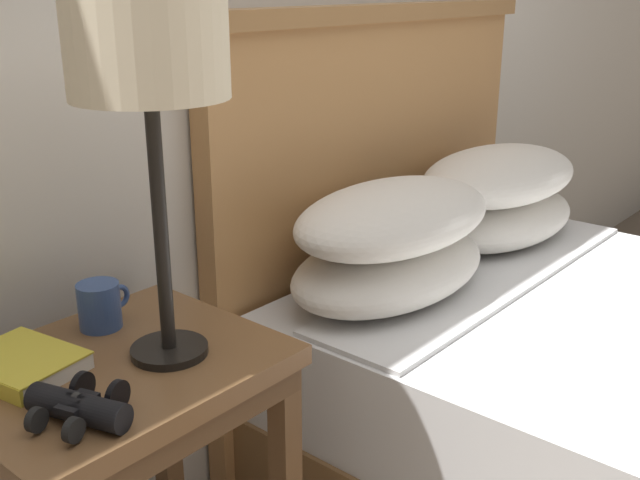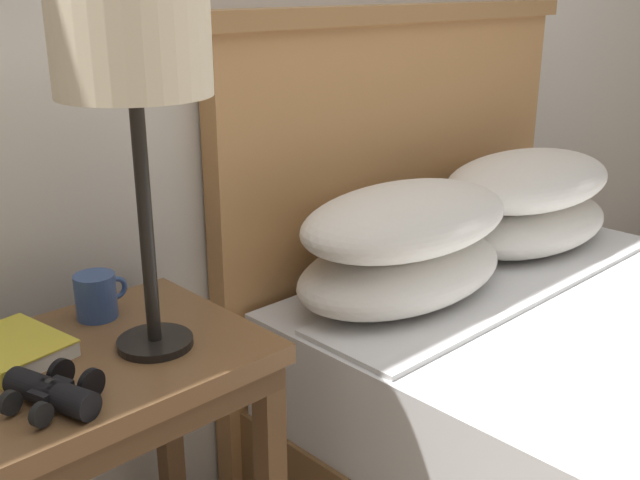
{
  "view_description": "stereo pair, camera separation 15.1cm",
  "coord_description": "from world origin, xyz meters",
  "px_view_note": "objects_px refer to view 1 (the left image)",
  "views": [
    {
      "loc": [
        -1.13,
        -0.37,
        1.22
      ],
      "look_at": [
        -0.05,
        0.56,
        0.73
      ],
      "focal_mm": 42.0,
      "sensor_mm": 36.0,
      "label": 1
    },
    {
      "loc": [
        -1.03,
        -0.48,
        1.22
      ],
      "look_at": [
        -0.05,
        0.56,
        0.73
      ],
      "focal_mm": 42.0,
      "sensor_mm": 36.0,
      "label": 2
    }
  ],
  "objects_px": {
    "nightstand": "(119,415)",
    "binoculars_pair": "(79,407)",
    "table_lamp": "(147,45)",
    "book_on_nightstand": "(20,364)",
    "coffee_mug": "(100,305)",
    "bed": "(640,392)"
  },
  "relations": [
    {
      "from": "book_on_nightstand",
      "to": "coffee_mug",
      "type": "distance_m",
      "value": 0.19
    },
    {
      "from": "bed",
      "to": "table_lamp",
      "type": "relative_size",
      "value": 2.99
    },
    {
      "from": "bed",
      "to": "table_lamp",
      "type": "xyz_separation_m",
      "value": [
        -0.97,
        0.5,
        0.82
      ]
    },
    {
      "from": "table_lamp",
      "to": "binoculars_pair",
      "type": "height_order",
      "value": "table_lamp"
    },
    {
      "from": "bed",
      "to": "book_on_nightstand",
      "type": "height_order",
      "value": "bed"
    },
    {
      "from": "nightstand",
      "to": "binoculars_pair",
      "type": "relative_size",
      "value": 3.8
    },
    {
      "from": "bed",
      "to": "table_lamp",
      "type": "height_order",
      "value": "table_lamp"
    },
    {
      "from": "table_lamp",
      "to": "coffee_mug",
      "type": "height_order",
      "value": "table_lamp"
    },
    {
      "from": "book_on_nightstand",
      "to": "binoculars_pair",
      "type": "bearing_deg",
      "value": -94.86
    },
    {
      "from": "coffee_mug",
      "to": "bed",
      "type": "bearing_deg",
      "value": -34.49
    },
    {
      "from": "bed",
      "to": "book_on_nightstand",
      "type": "relative_size",
      "value": 9.24
    },
    {
      "from": "nightstand",
      "to": "binoculars_pair",
      "type": "distance_m",
      "value": 0.22
    },
    {
      "from": "nightstand",
      "to": "coffee_mug",
      "type": "distance_m",
      "value": 0.2
    },
    {
      "from": "nightstand",
      "to": "table_lamp",
      "type": "bearing_deg",
      "value": -32.63
    },
    {
      "from": "nightstand",
      "to": "table_lamp",
      "type": "distance_m",
      "value": 0.61
    },
    {
      "from": "book_on_nightstand",
      "to": "binoculars_pair",
      "type": "xyz_separation_m",
      "value": [
        -0.02,
        -0.19,
        0.01
      ]
    },
    {
      "from": "binoculars_pair",
      "to": "coffee_mug",
      "type": "bearing_deg",
      "value": 50.28
    },
    {
      "from": "nightstand",
      "to": "table_lamp",
      "type": "relative_size",
      "value": 1.02
    },
    {
      "from": "binoculars_pair",
      "to": "table_lamp",
      "type": "bearing_deg",
      "value": 16.72
    },
    {
      "from": "nightstand",
      "to": "bed",
      "type": "xyz_separation_m",
      "value": [
        1.04,
        -0.55,
        -0.22
      ]
    },
    {
      "from": "bed",
      "to": "coffee_mug",
      "type": "relative_size",
      "value": 17.92
    },
    {
      "from": "book_on_nightstand",
      "to": "coffee_mug",
      "type": "relative_size",
      "value": 1.94
    }
  ]
}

